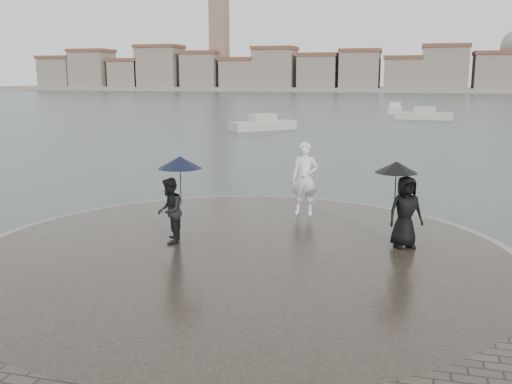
% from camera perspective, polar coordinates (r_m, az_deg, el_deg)
% --- Properties ---
extents(ground, '(400.00, 400.00, 0.00)m').
position_cam_1_polar(ground, '(9.86, -7.66, -13.72)').
color(ground, '#2B3835').
rests_on(ground, ground).
extents(kerb_ring, '(12.50, 12.50, 0.32)m').
position_cam_1_polar(kerb_ring, '(12.86, -1.55, -6.76)').
color(kerb_ring, gray).
rests_on(kerb_ring, ground).
extents(quay_tip, '(11.90, 11.90, 0.36)m').
position_cam_1_polar(quay_tip, '(12.85, -1.55, -6.67)').
color(quay_tip, '#2D261E').
rests_on(quay_tip, ground).
extents(statue, '(0.75, 0.50, 2.04)m').
position_cam_1_polar(statue, '(15.98, 4.90, 1.33)').
color(statue, white).
rests_on(statue, quay_tip).
extents(visitor_left, '(1.15, 1.05, 2.04)m').
position_cam_1_polar(visitor_left, '(13.28, -8.33, -0.41)').
color(visitor_left, black).
rests_on(visitor_left, quay_tip).
extents(visitor_right, '(1.22, 1.01, 1.95)m').
position_cam_1_polar(visitor_right, '(13.28, 14.49, -0.76)').
color(visitor_right, black).
rests_on(visitor_right, quay_tip).
extents(far_skyline, '(260.00, 20.00, 37.00)m').
position_cam_1_polar(far_skyline, '(169.18, 12.33, 11.65)').
color(far_skyline, gray).
rests_on(far_skyline, ground).
extents(boats, '(29.02, 30.38, 1.50)m').
position_cam_1_polar(boats, '(56.97, 15.44, 7.19)').
color(boats, '#B8B3A5').
rests_on(boats, ground).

